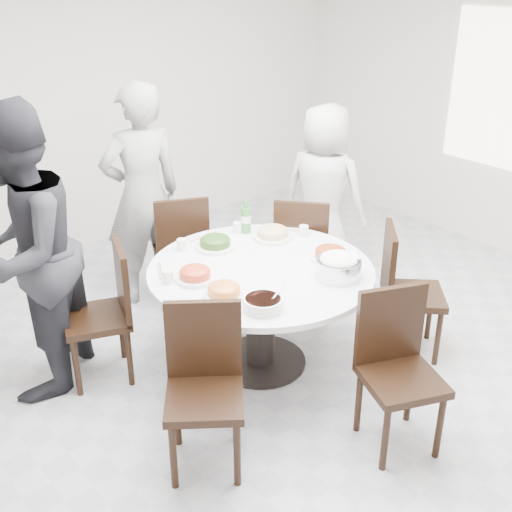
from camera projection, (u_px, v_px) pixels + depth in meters
floor at (297, 381)px, 4.35m from camera, size 6.00×6.00×0.01m
wall_back at (79, 102)px, 5.85m from camera, size 6.00×0.01×2.80m
dining_table at (261, 317)px, 4.39m from camera, size 1.50×1.50×0.75m
chair_ne at (302, 250)px, 5.15m from camera, size 0.59×0.59×0.95m
chair_n at (180, 247)px, 5.20m from camera, size 0.56×0.56×0.95m
chair_nw at (96, 315)px, 4.22m from camera, size 0.54×0.54×0.95m
chair_sw at (204, 395)px, 3.46m from camera, size 0.59×0.59×0.95m
chair_s at (402, 377)px, 3.61m from camera, size 0.55×0.55×0.95m
chair_se at (413, 292)px, 4.50m from camera, size 0.59×0.59×0.95m
diner_right at (323, 193)px, 5.50m from camera, size 0.73×0.88×1.53m
diner_middle at (142, 196)px, 5.06m from camera, size 0.71×0.52×1.80m
diner_left at (23, 255)px, 3.95m from camera, size 1.16×1.16×1.90m
dish_greens at (215, 244)px, 4.50m from camera, size 0.28×0.28×0.07m
dish_pale at (273, 234)px, 4.65m from camera, size 0.28×0.28×0.08m
dish_orange at (195, 275)px, 4.06m from camera, size 0.25×0.25×0.07m
dish_redbrown at (331, 255)px, 4.33m from camera, size 0.27×0.27×0.07m
dish_tofu at (224, 292)px, 3.86m from camera, size 0.25×0.25×0.07m
rice_bowl at (338, 268)px, 4.09m from camera, size 0.29×0.29×0.12m
soup_bowl at (263, 304)px, 3.73m from camera, size 0.24×0.24×0.07m
beverage_bottle at (246, 217)px, 4.72m from camera, size 0.07×0.07×0.25m
tea_cups at (208, 232)px, 4.68m from camera, size 0.07×0.07×0.08m
chopsticks at (204, 234)px, 4.73m from camera, size 0.24×0.04×0.01m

